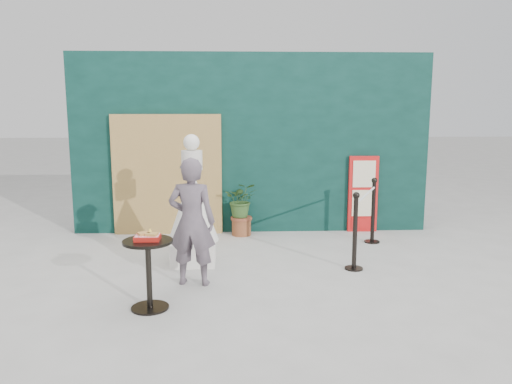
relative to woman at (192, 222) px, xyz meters
The scene contains 10 objects.
ground 1.21m from the woman, 31.32° to the right, with size 60.00×60.00×0.00m, color #ADAAA5.
back_wall 2.88m from the woman, 73.44° to the left, with size 6.00×0.30×3.00m, color black.
bamboo_fence 2.54m from the woman, 103.87° to the left, with size 1.80×0.08×2.00m, color tan.
woman is the anchor object (origin of this frame).
menu_board 3.66m from the woman, 42.54° to the left, with size 0.50×0.07×1.30m.
statue 0.83m from the woman, 93.90° to the left, with size 0.69×0.69×1.76m.
cafe_table 0.88m from the woman, 118.28° to the right, with size 0.52×0.52×0.75m.
food_basket 0.84m from the woman, 118.23° to the right, with size 0.26×0.19×0.11m.
planter 2.40m from the woman, 75.01° to the left, with size 0.52×0.45×0.89m.
stanchion_barrier 2.64m from the woman, 25.04° to the left, with size 0.84×1.54×1.03m.
Camera 1 is at (-0.28, -5.32, 2.11)m, focal length 35.00 mm.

